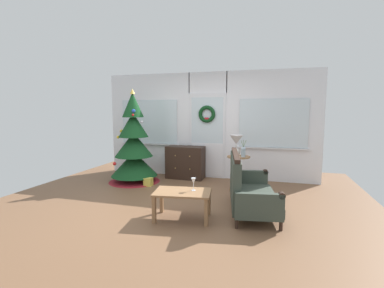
{
  "coord_description": "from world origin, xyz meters",
  "views": [
    {
      "loc": [
        1.51,
        -4.46,
        1.63
      ],
      "look_at": [
        0.05,
        0.55,
        1.0
      ],
      "focal_mm": 25.76,
      "sensor_mm": 36.0,
      "label": 1
    }
  ],
  "objects": [
    {
      "name": "settee_sofa",
      "position": [
        1.15,
        -0.04,
        0.38
      ],
      "size": [
        0.94,
        1.62,
        0.96
      ],
      "color": "black",
      "rests_on": "ground"
    },
    {
      "name": "dresser_cabinet",
      "position": [
        -0.48,
        1.79,
        0.39
      ],
      "size": [
        0.91,
        0.46,
        0.78
      ],
      "color": "black",
      "rests_on": "ground"
    },
    {
      "name": "table_lamp",
      "position": [
        0.8,
        1.29,
        0.97
      ],
      "size": [
        0.28,
        0.28,
        0.44
      ],
      "color": "silver",
      "rests_on": "side_table"
    },
    {
      "name": "gift_box",
      "position": [
        -1.05,
        0.91,
        0.09
      ],
      "size": [
        0.17,
        0.16,
        0.17
      ],
      "primitive_type": "cube",
      "color": "#D8C64C",
      "rests_on": "ground"
    },
    {
      "name": "christmas_tree",
      "position": [
        -1.52,
        1.16,
        0.77
      ],
      "size": [
        1.17,
        1.17,
        2.12
      ],
      "color": "#4C331E",
      "rests_on": "ground"
    },
    {
      "name": "back_wall_with_door",
      "position": [
        0.0,
        2.08,
        1.28
      ],
      "size": [
        5.2,
        0.19,
        2.55
      ],
      "color": "white",
      "rests_on": "ground"
    },
    {
      "name": "coffee_table",
      "position": [
        0.25,
        -0.65,
        0.36
      ],
      "size": [
        0.9,
        0.63,
        0.43
      ],
      "color": "#8E6642",
      "rests_on": "ground"
    },
    {
      "name": "side_table",
      "position": [
        0.86,
        1.25,
        0.49
      ],
      "size": [
        0.5,
        0.48,
        0.69
      ],
      "color": "#8E6642",
      "rests_on": "ground"
    },
    {
      "name": "wine_glass",
      "position": [
        0.39,
        -0.56,
        0.57
      ],
      "size": [
        0.08,
        0.08,
        0.2
      ],
      "color": "silver",
      "rests_on": "coffee_table"
    },
    {
      "name": "ground_plane",
      "position": [
        0.0,
        0.0,
        0.0
      ],
      "size": [
        6.76,
        6.76,
        0.0
      ],
      "primitive_type": "plane",
      "color": "brown"
    },
    {
      "name": "flower_vase",
      "position": [
        0.96,
        1.19,
        0.81
      ],
      "size": [
        0.11,
        0.1,
        0.35
      ],
      "color": "#99ADBC",
      "rests_on": "side_table"
    }
  ]
}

